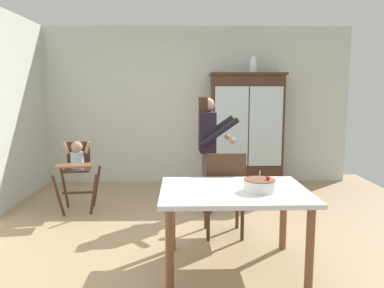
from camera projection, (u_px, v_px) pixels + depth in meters
ground_plane at (203, 238)px, 4.17m from camera, size 6.24×6.24×0.00m
wall_back at (196, 106)px, 6.59m from camera, size 5.32×0.06×2.70m
china_cabinet at (246, 129)px, 6.40m from camera, size 1.25×0.48×1.91m
ceramic_vase at (253, 65)px, 6.25m from camera, size 0.13×0.13×0.27m
high_chair_with_toddler at (77, 163)px, 5.02m from camera, size 0.64×0.74×0.95m
adult_person at (208, 140)px, 4.94m from camera, size 0.51×0.49×1.53m
dining_table at (234, 200)px, 3.39m from camera, size 1.32×0.99×0.74m
birthday_cake at (260, 185)px, 3.30m from camera, size 0.28×0.28×0.19m
dining_chair_far_side at (225, 189)px, 4.10m from camera, size 0.44×0.44×0.96m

